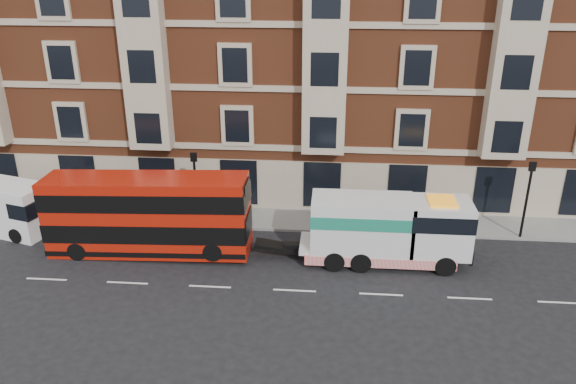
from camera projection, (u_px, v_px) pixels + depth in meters
The scene contains 9 objects.
ground at pixel (295, 291), 26.13m from camera, with size 120.00×120.00×0.00m, color black.
sidewalk at pixel (304, 220), 32.99m from camera, with size 90.00×3.00×0.15m, color slate.
victorian_terrace at pixel (320, 29), 35.97m from camera, with size 45.00×12.00×20.40m.
lamp_post_west at pixel (195, 184), 31.24m from camera, with size 0.35×0.15×4.35m.
lamp_post_east at pixel (528, 194), 29.87m from camera, with size 0.35×0.15×4.35m.
double_decker_bus at pixel (148, 214), 28.65m from camera, with size 10.41×2.39×4.21m.
tow_truck at pixel (385, 229), 27.88m from camera, with size 8.33×2.46×3.47m.
box_van at pixel (3, 207), 31.46m from camera, with size 5.87×3.61×2.85m.
pedestrian at pixel (120, 207), 32.16m from camera, with size 0.68×0.45×1.86m, color black.
Camera 1 is at (1.54, -22.26, 14.35)m, focal length 35.00 mm.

